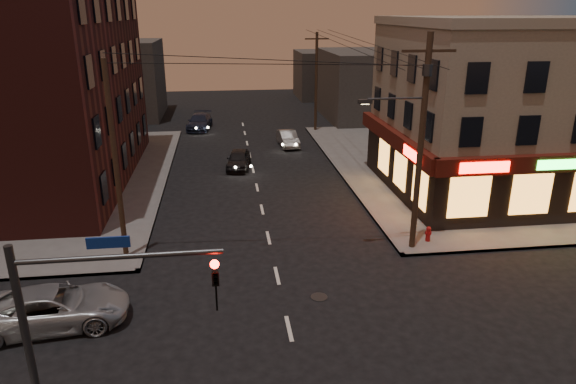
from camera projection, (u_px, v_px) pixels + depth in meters
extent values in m
plane|color=black|center=(289.00, 329.00, 18.74)|extent=(120.00, 120.00, 0.00)
cube|color=#514F4C|center=(492.00, 164.00, 38.67)|extent=(24.00, 28.00, 0.15)
cube|color=gray|center=(517.00, 111.00, 31.59)|extent=(15.00, 12.00, 10.00)
cube|color=gray|center=(531.00, 21.00, 29.84)|extent=(15.20, 12.20, 0.50)
cube|color=black|center=(570.00, 193.00, 27.13)|extent=(15.12, 0.25, 3.40)
cube|color=black|center=(397.00, 166.00, 31.79)|extent=(0.25, 12.12, 3.40)
cube|color=#45110B|center=(394.00, 138.00, 31.15)|extent=(0.50, 12.60, 0.90)
cube|color=#FF140C|center=(485.00, 167.00, 25.35)|extent=(2.60, 0.06, 0.55)
cube|color=#26FF3F|center=(560.00, 164.00, 25.84)|extent=(2.40, 0.06, 0.50)
cube|color=#FF140C|center=(412.00, 155.00, 27.56)|extent=(0.06, 2.60, 0.55)
cube|color=#FF9E38|center=(561.00, 193.00, 26.89)|extent=(12.40, 0.08, 2.20)
cube|color=#FF9E38|center=(400.00, 170.00, 30.80)|extent=(0.08, 8.40, 2.20)
cube|color=#401714|center=(23.00, 83.00, 32.51)|extent=(12.00, 20.00, 13.00)
cube|color=#3F3D3A|center=(372.00, 85.00, 54.80)|extent=(10.00, 12.00, 7.00)
cube|color=#3F3D3A|center=(118.00, 79.00, 55.07)|extent=(9.00, 10.00, 8.00)
cube|color=#3F3D3A|center=(327.00, 74.00, 67.81)|extent=(8.00, 8.00, 6.00)
cylinder|color=#382619|center=(421.00, 146.00, 23.27)|extent=(0.28, 0.28, 10.00)
cube|color=#382619|center=(429.00, 51.00, 21.87)|extent=(2.40, 0.12, 0.12)
cylinder|color=#333538|center=(427.00, 70.00, 22.14)|extent=(0.44, 0.44, 0.50)
cylinder|color=#333538|center=(396.00, 98.00, 22.38)|extent=(2.60, 0.10, 0.10)
cube|color=#333538|center=(365.00, 101.00, 22.24)|extent=(0.60, 0.25, 0.18)
cube|color=#FFD88C|center=(365.00, 104.00, 22.28)|extent=(0.35, 0.15, 0.04)
cylinder|color=#382619|center=(316.00, 82.00, 47.93)|extent=(0.26, 0.26, 9.00)
cylinder|color=#382619|center=(116.00, 164.00, 22.43)|extent=(0.24, 0.24, 9.00)
cylinder|color=#333538|center=(33.00, 373.00, 11.63)|extent=(0.18, 0.18, 6.40)
cylinder|color=#333538|center=(120.00, 257.00, 10.97)|extent=(4.40, 0.12, 0.12)
imported|color=black|center=(215.00, 272.00, 11.38)|extent=(0.16, 0.20, 1.00)
sphere|color=#FF0C05|center=(215.00, 264.00, 11.18)|extent=(0.20, 0.20, 0.20)
cube|color=navy|center=(108.00, 242.00, 10.83)|extent=(0.90, 0.05, 0.25)
imported|color=#909498|center=(54.00, 308.00, 18.72)|extent=(5.56, 3.04, 1.48)
imported|color=black|center=(238.00, 159.00, 37.65)|extent=(2.12, 4.13, 1.35)
imported|color=#63605C|center=(288.00, 139.00, 43.79)|extent=(1.68, 4.09, 1.32)
imported|color=#1A2134|center=(199.00, 122.00, 50.06)|extent=(2.66, 5.21, 1.45)
cylinder|color=maroon|center=(428.00, 235.00, 25.43)|extent=(0.28, 0.28, 0.61)
sphere|color=maroon|center=(429.00, 229.00, 25.32)|extent=(0.25, 0.25, 0.25)
cylinder|color=maroon|center=(428.00, 233.00, 25.39)|extent=(0.35, 0.22, 0.12)
cylinder|color=maroon|center=(428.00, 233.00, 25.39)|extent=(0.22, 0.35, 0.12)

